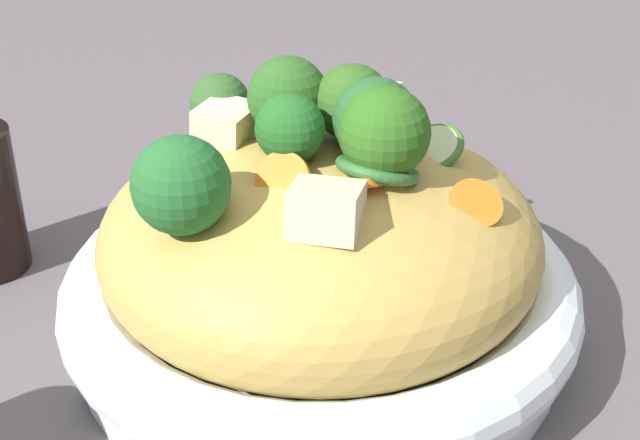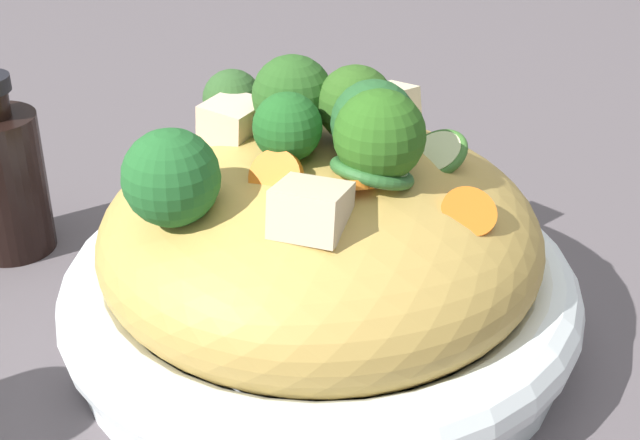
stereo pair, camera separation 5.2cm
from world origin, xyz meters
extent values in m
plane|color=#564E51|center=(0.00, 0.00, 0.00)|extent=(3.00, 3.00, 0.00)
cylinder|color=white|center=(0.00, 0.00, 0.01)|extent=(0.28, 0.28, 0.02)
torus|color=white|center=(0.00, 0.00, 0.04)|extent=(0.30, 0.30, 0.04)
ellipsoid|color=#B89447|center=(0.00, 0.00, 0.07)|extent=(0.25, 0.25, 0.11)
torus|color=tan|center=(-0.01, 0.00, 0.11)|extent=(0.05, 0.05, 0.03)
torus|color=tan|center=(-0.01, -0.01, 0.10)|extent=(0.05, 0.05, 0.02)
cone|color=#91AC6F|center=(-0.09, 0.00, 0.11)|extent=(0.03, 0.03, 0.02)
sphere|color=#225F28|center=(-0.09, 0.00, 0.13)|extent=(0.06, 0.06, 0.05)
cone|color=#9AB074|center=(0.02, 0.00, 0.12)|extent=(0.03, 0.03, 0.02)
sphere|color=#2E581C|center=(0.02, 0.00, 0.15)|extent=(0.06, 0.06, 0.04)
cone|color=#90B076|center=(0.00, 0.03, 0.12)|extent=(0.03, 0.02, 0.02)
sphere|color=#29561F|center=(0.00, 0.03, 0.15)|extent=(0.05, 0.05, 0.05)
cone|color=#91B86C|center=(-0.01, 0.08, 0.11)|extent=(0.02, 0.02, 0.01)
sphere|color=#2F5526|center=(-0.01, 0.08, 0.13)|extent=(0.05, 0.05, 0.04)
cone|color=#97B576|center=(0.01, -0.04, 0.12)|extent=(0.02, 0.03, 0.02)
sphere|color=#2B5E1B|center=(0.01, -0.04, 0.15)|extent=(0.06, 0.06, 0.05)
cone|color=#91B66C|center=(-0.02, 0.00, 0.12)|extent=(0.02, 0.02, 0.02)
sphere|color=#1F5A21|center=(-0.02, 0.00, 0.14)|extent=(0.05, 0.05, 0.04)
cone|color=#99B373|center=(0.02, -0.02, 0.12)|extent=(0.02, 0.02, 0.01)
sphere|color=#245528|center=(0.02, -0.02, 0.15)|extent=(0.06, 0.06, 0.05)
cylinder|color=orange|center=(-0.01, -0.04, 0.12)|extent=(0.03, 0.03, 0.01)
cylinder|color=orange|center=(-0.04, -0.01, 0.13)|extent=(0.03, 0.04, 0.03)
cylinder|color=orange|center=(0.04, -0.08, 0.11)|extent=(0.04, 0.03, 0.02)
cylinder|color=#C0E197|center=(0.01, -0.04, 0.13)|extent=(0.04, 0.04, 0.02)
torus|color=#30662F|center=(0.01, -0.04, 0.13)|extent=(0.05, 0.05, 0.02)
cylinder|color=beige|center=(0.06, -0.03, 0.12)|extent=(0.03, 0.03, 0.02)
torus|color=#366627|center=(0.06, -0.03, 0.12)|extent=(0.03, 0.04, 0.02)
cylinder|color=beige|center=(0.00, 0.04, 0.12)|extent=(0.05, 0.05, 0.03)
torus|color=#2E632A|center=(0.00, 0.04, 0.12)|extent=(0.06, 0.06, 0.03)
cube|color=beige|center=(-0.04, -0.05, 0.12)|extent=(0.05, 0.05, 0.03)
cube|color=beige|center=(0.08, 0.05, 0.11)|extent=(0.03, 0.03, 0.03)
cube|color=beige|center=(-0.02, 0.05, 0.13)|extent=(0.04, 0.04, 0.03)
camera|label=1|loc=(-0.29, -0.35, 0.34)|focal=52.39mm
camera|label=2|loc=(-0.25, -0.38, 0.34)|focal=52.39mm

